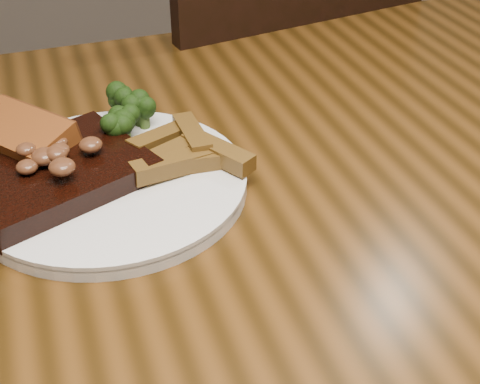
{
  "coord_description": "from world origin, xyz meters",
  "views": [
    {
      "loc": [
        -0.15,
        -0.48,
        1.13
      ],
      "look_at": [
        0.01,
        -0.01,
        0.78
      ],
      "focal_mm": 50.0,
      "sensor_mm": 36.0,
      "label": 1
    }
  ],
  "objects_px": {
    "plate": "(111,185)",
    "dining_table": "(224,287)",
    "garlic_bread": "(24,151)",
    "potato_wedges": "(180,152)",
    "chair_far": "(263,125)",
    "steak": "(53,174)"
  },
  "relations": [
    {
      "from": "potato_wedges",
      "to": "plate",
      "type": "bearing_deg",
      "value": -173.74
    },
    {
      "from": "plate",
      "to": "garlic_bread",
      "type": "bearing_deg",
      "value": 140.42
    },
    {
      "from": "plate",
      "to": "dining_table",
      "type": "bearing_deg",
      "value": -38.97
    },
    {
      "from": "chair_far",
      "to": "plate",
      "type": "distance_m",
      "value": 0.64
    },
    {
      "from": "plate",
      "to": "potato_wedges",
      "type": "height_order",
      "value": "potato_wedges"
    },
    {
      "from": "plate",
      "to": "steak",
      "type": "xyz_separation_m",
      "value": [
        -0.05,
        0.01,
        0.02
      ]
    },
    {
      "from": "plate",
      "to": "garlic_bread",
      "type": "distance_m",
      "value": 0.1
    },
    {
      "from": "garlic_bread",
      "to": "plate",
      "type": "bearing_deg",
      "value": 12.78
    },
    {
      "from": "potato_wedges",
      "to": "chair_far",
      "type": "bearing_deg",
      "value": 60.04
    },
    {
      "from": "garlic_bread",
      "to": "dining_table",
      "type": "bearing_deg",
      "value": 13.11
    },
    {
      "from": "chair_far",
      "to": "dining_table",
      "type": "bearing_deg",
      "value": 56.24
    },
    {
      "from": "garlic_bread",
      "to": "potato_wedges",
      "type": "distance_m",
      "value": 0.16
    },
    {
      "from": "steak",
      "to": "potato_wedges",
      "type": "bearing_deg",
      "value": -21.75
    },
    {
      "from": "chair_far",
      "to": "plate",
      "type": "height_order",
      "value": "chair_far"
    },
    {
      "from": "plate",
      "to": "potato_wedges",
      "type": "relative_size",
      "value": 2.54
    },
    {
      "from": "chair_far",
      "to": "steak",
      "type": "xyz_separation_m",
      "value": [
        -0.39,
        -0.47,
        0.27
      ]
    },
    {
      "from": "dining_table",
      "to": "garlic_bread",
      "type": "relative_size",
      "value": 15.08
    },
    {
      "from": "dining_table",
      "to": "chair_far",
      "type": "relative_size",
      "value": 1.74
    },
    {
      "from": "chair_far",
      "to": "garlic_bread",
      "type": "xyz_separation_m",
      "value": [
        -0.42,
        -0.41,
        0.27
      ]
    },
    {
      "from": "chair_far",
      "to": "steak",
      "type": "relative_size",
      "value": 5.46
    },
    {
      "from": "plate",
      "to": "garlic_bread",
      "type": "height_order",
      "value": "garlic_bread"
    },
    {
      "from": "plate",
      "to": "garlic_bread",
      "type": "xyz_separation_m",
      "value": [
        -0.08,
        0.06,
        0.02
      ]
    }
  ]
}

